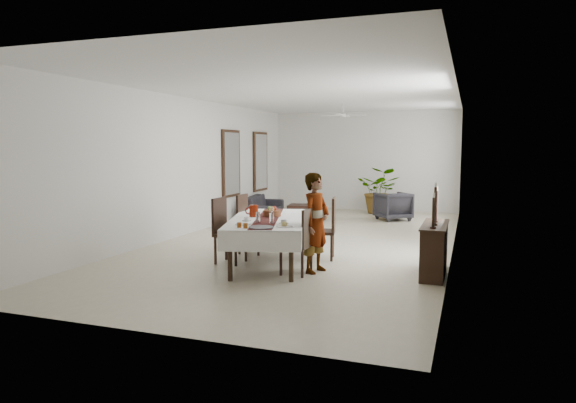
{
  "coord_description": "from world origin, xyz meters",
  "views": [
    {
      "loc": [
        3.28,
        -10.65,
        2.04
      ],
      "look_at": [
        0.14,
        -1.81,
        1.05
      ],
      "focal_mm": 32.0,
      "sensor_mm": 36.0,
      "label": 1
    }
  ],
  "objects": [
    {
      "name": "table_runner",
      "position": [
        -0.03,
        -2.4,
        0.81
      ],
      "size": [
        1.11,
        2.66,
        0.0
      ],
      "primitive_type": "cube",
      "rotation": [
        0.0,
        0.0,
        0.29
      ],
      "color": "#511A17",
      "rests_on": "tablecloth_top"
    },
    {
      "name": "mirror_glass_near",
      "position": [
        -2.92,
        2.2,
        1.6
      ],
      "size": [
        0.01,
        0.9,
        1.7
      ],
      "primitive_type": "cube",
      "color": "silver",
      "rests_on": "mirror_frame_near"
    },
    {
      "name": "tablecloth_drape_near",
      "position": [
        0.36,
        -3.71,
        0.65
      ],
      "size": [
        1.21,
        0.37,
        0.32
      ],
      "primitive_type": "cube",
      "rotation": [
        0.0,
        0.0,
        0.29
      ],
      "color": "white",
      "rests_on": "dining_table_top"
    },
    {
      "name": "chair_right_far_leg_bl",
      "position": [
        0.6,
        -1.93,
        0.24
      ],
      "size": [
        0.06,
        0.06,
        0.47
      ],
      "primitive_type": "cylinder",
      "rotation": [
        0.0,
        0.0,
        0.2
      ],
      "color": "black",
      "rests_on": "floor"
    },
    {
      "name": "fan_blade_w",
      "position": [
        -0.35,
        3.0,
        2.9
      ],
      "size": [
        0.55,
        0.1,
        0.01
      ],
      "primitive_type": "cube",
      "color": "white",
      "rests_on": "fan_hub"
    },
    {
      "name": "bread_near_right",
      "position": [
        0.58,
        -3.22,
        0.85
      ],
      "size": [
        0.1,
        0.1,
        0.1
      ],
      "primitive_type": "sphere",
      "color": "#D2B966",
      "rests_on": "plate_near_right"
    },
    {
      "name": "chair_right_near_back",
      "position": [
        0.88,
        -2.96,
        0.78
      ],
      "size": [
        0.08,
        0.46,
        0.58
      ],
      "primitive_type": "cube",
      "rotation": [
        0.0,
        0.0,
        1.49
      ],
      "color": "black",
      "rests_on": "chair_right_near_seat"
    },
    {
      "name": "plate_near_left",
      "position": [
        -0.11,
        -3.26,
        0.82
      ],
      "size": [
        0.26,
        0.26,
        0.02
      ],
      "primitive_type": "cylinder",
      "color": "silver",
      "rests_on": "tablecloth_top"
    },
    {
      "name": "chair_right_near_leg_br",
      "position": [
        0.51,
        -2.74,
        0.22
      ],
      "size": [
        0.05,
        0.05,
        0.45
      ],
      "primitive_type": "cylinder",
      "rotation": [
        0.0,
        0.0,
        -0.08
      ],
      "color": "black",
      "rests_on": "floor"
    },
    {
      "name": "jam_jar_a",
      "position": [
        0.07,
        -3.57,
        0.85
      ],
      "size": [
        0.07,
        0.07,
        0.08
      ],
      "primitive_type": "cylinder",
      "color": "brown",
      "rests_on": "tablecloth_top"
    },
    {
      "name": "armchair",
      "position": [
        1.26,
        3.87,
        0.4
      ],
      "size": [
        1.2,
        1.2,
        0.79
      ],
      "primitive_type": "imported",
      "rotation": [
        0.0,
        0.0,
        3.8
      ],
      "color": "#2D2A30",
      "rests_on": "floor"
    },
    {
      "name": "chair_right_near_seat",
      "position": [
        0.68,
        -2.94,
        0.48
      ],
      "size": [
        0.49,
        0.49,
        0.05
      ],
      "primitive_type": "cube",
      "rotation": [
        0.0,
        0.0,
        1.49
      ],
      "color": "black",
      "rests_on": "chair_right_near_leg_fl"
    },
    {
      "name": "saucer_left",
      "position": [
        -0.23,
        -2.85,
        0.82
      ],
      "size": [
        0.16,
        0.16,
        0.01
      ],
      "primitive_type": "cylinder",
      "color": "silver",
      "rests_on": "tablecloth_top"
    },
    {
      "name": "chair_left_near_leg_fr",
      "position": [
        -0.88,
        -2.76,
        0.24
      ],
      "size": [
        0.05,
        0.05,
        0.48
      ],
      "primitive_type": "cylinder",
      "rotation": [
        0.0,
        0.0,
        -0.03
      ],
      "color": "black",
      "rests_on": "floor"
    },
    {
      "name": "tablecloth_drape_right",
      "position": [
        0.57,
        -2.23,
        0.65
      ],
      "size": [
        0.79,
        2.64,
        0.32
      ],
      "primitive_type": "cube",
      "rotation": [
        0.0,
        0.0,
        0.29
      ],
      "color": "silver",
      "rests_on": "dining_table_top"
    },
    {
      "name": "mirror_frame_far",
      "position": [
        -2.96,
        4.3,
        1.6
      ],
      "size": [
        0.06,
        1.05,
        1.85
      ],
      "primitive_type": "cube",
      "color": "black",
      "rests_on": "wall_left"
    },
    {
      "name": "candlestick_mid_base",
      "position": [
        2.78,
        -2.37,
        0.84
      ],
      "size": [
        0.09,
        0.09,
        0.03
      ],
      "primitive_type": "cylinder",
      "color": "black",
      "rests_on": "sideboard_top"
    },
    {
      "name": "pitcher_handle",
      "position": [
        -0.42,
        -2.35,
        0.92
      ],
      "size": [
        0.13,
        0.06,
        0.13
      ],
      "primitive_type": "torus",
      "rotation": [
        1.57,
        0.0,
        0.29
      ],
      "color": "maroon",
      "rests_on": "red_pitcher"
    },
    {
      "name": "chair_left_near_leg_fl",
      "position": [
        -0.87,
        -2.36,
        0.24
      ],
      "size": [
        0.05,
        0.05,
        0.48
      ],
      "primitive_type": "cylinder",
      "rotation": [
        0.0,
        0.0,
        -0.03
      ],
      "color": "black",
      "rests_on": "floor"
    },
    {
      "name": "candlestick_near_shaft",
      "position": [
        2.78,
        -2.72,
        1.07
      ],
      "size": [
        0.04,
        0.04,
        0.44
      ],
      "primitive_type": "cylinder",
      "color": "black",
      "rests_on": "candlestick_near_base"
    },
    {
      "name": "sideboard_body",
      "position": [
        2.78,
        -2.24,
        0.4
      ],
      "size": [
        0.35,
        1.33,
        0.8
      ],
      "primitive_type": "cube",
      "color": "black",
      "rests_on": "floor"
    },
    {
      "name": "chair_right_far_seat",
      "position": [
        0.75,
        -1.7,
        0.5
      ],
      "size": [
        0.56,
        0.56,
        0.05
      ],
      "primitive_type": "cube",
      "rotation": [
        0.0,
        0.0,
        1.77
      ],
      "color": "black",
      "rests_on": "chair_right_far_leg_fl"
    },
    {
      "name": "coffee_table",
      "position": [
        -1.02,
        3.0,
        0.22
      ],
      "size": [
        1.08,
        0.8,
        0.44
      ],
      "primitive_type": "cube",
      "rotation": [
        0.0,
        0.0,
        0.14
      ],
      "color": "black",
      "rests_on": "floor"
    },
    {
      "name": "floor",
      "position": [
        0.0,
        0.0,
        0.0
      ],
      "size": [
        6.0,
        12.0,
        0.0
      ],
      "primitive_type": "cube",
      "color": "beige",
      "rests_on": "ground"
    },
    {
      "name": "plate_far_left",
      "position": [
        -0.52,
        -1.94,
        0.82
      ],
      "size": [
        0.26,
        0.26,
        0.02
      ],
      "primitive_type": "cylinder",
      "color": "white",
      "rests_on": "tablecloth_top"
    },
    {
      "name": "chair_right_far_leg_br",
      "position": [
        0.52,
        -1.54,
        0.24
      ],
      "size": [
        0.06,
        0.06,
        0.47
      ],
      "primitive_type": "cylinder",
      "rotation": [
        0.0,
        0.0,
        0.2
      ],
      "color": "black",
      "rests_on": "floor"
    },
    {
      "name": "table_leg_bl",
      "position": [
        -0.82,
        -1.37,
        0.37
      ],
      "size": [
        0.09,
        0.09,
        0.74
      ],
      "primitive_type": "cylinder",
      "rotation": [
        0.0,
        0.0,
        0.29
      ],
      "color": "black",
      "rests_on": "floor"
    },
    {
      "name": "fan_blade_e",
      "position": [
        0.35,
        3.0,
        2.9
      ],
      "size": [
        0.55,
        0.1,
        0.01
      ],
      "primitive_type": "cube",
      "color": "silver",
      "rests_on": "fan_hub"
    },
    {
      "name": "fruit_basket",
      "position": [
        -0.05,
        -2.13,
        0.86
      ],
      "size": [
        0.32,
        0.32,
        0.11
      ],
      "primitive_type": "cylinder",
      "color": "brown",
      "rests_on": "tablecloth_top"
    },
    {
      "name": "mirror_frame_near",
      "position": [
        -2.96,
        2.2,
        1.6
      ],
      "size": [
        0.06,
        1.05,
        1.85
      ],
      "primitive_type": "cube",
      "color": "black",
      "rests_on": "wall_left"
    },
    {
      "name": "chair_right_near_leg_fr",
      "position": [
        0.88,
        -2.77,
        0.22
      ],
      "size": [
        0.05,
        0.05,
        0.45
      ],
      "primitive_type": "cylinder",
      "rotation": [
        0.0,
        0.0,
        -0.08
      ],
      "color": "black",
      "rests_on": "floor"
    },
    {
      "name": "wall_front",
      "position": [
        0.0,
        -6.0,
        1.6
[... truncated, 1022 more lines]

